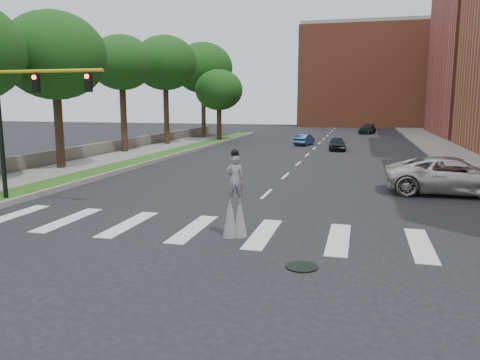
% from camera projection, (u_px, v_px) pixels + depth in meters
% --- Properties ---
extents(ground_plane, '(160.00, 160.00, 0.00)m').
position_uv_depth(ground_plane, '(219.00, 239.00, 15.59)').
color(ground_plane, black).
rests_on(ground_plane, ground).
extents(grass_median, '(2.00, 60.00, 0.25)m').
position_uv_depth(grass_median, '(155.00, 157.00, 37.51)').
color(grass_median, '#255017').
rests_on(grass_median, ground).
extents(median_curb, '(0.20, 60.00, 0.28)m').
position_uv_depth(median_curb, '(167.00, 158.00, 37.24)').
color(median_curb, gray).
rests_on(median_curb, ground).
extents(sidewalk_left, '(4.00, 60.00, 0.18)m').
position_uv_depth(sidewalk_left, '(41.00, 175.00, 28.71)').
color(sidewalk_left, slate).
rests_on(sidewalk_left, ground).
extents(sidewalk_right, '(5.00, 90.00, 0.18)m').
position_uv_depth(sidewalk_right, '(467.00, 160.00, 36.35)').
color(sidewalk_right, slate).
rests_on(sidewalk_right, ground).
extents(stone_wall, '(0.50, 56.00, 1.10)m').
position_uv_depth(stone_wall, '(107.00, 148.00, 40.70)').
color(stone_wall, '#5E5850').
rests_on(stone_wall, ground).
extents(manhole, '(0.90, 0.90, 0.04)m').
position_uv_depth(manhole, '(302.00, 267.00, 12.93)').
color(manhole, black).
rests_on(manhole, ground).
extents(building_backdrop, '(26.00, 14.00, 18.00)m').
position_uv_depth(building_backdrop, '(372.00, 78.00, 87.09)').
color(building_backdrop, '#9A4C30').
rests_on(building_backdrop, ground).
extents(traffic_signal, '(5.30, 0.23, 6.20)m').
position_uv_depth(traffic_signal, '(22.00, 111.00, 20.18)').
color(traffic_signal, black).
rests_on(traffic_signal, ground).
extents(stilt_performer, '(0.82, 0.63, 2.99)m').
position_uv_depth(stilt_performer, '(235.00, 203.00, 15.72)').
color(stilt_performer, black).
rests_on(stilt_performer, ground).
extents(suv_crossing, '(6.64, 3.14, 1.83)m').
position_uv_depth(suv_crossing, '(455.00, 176.00, 23.08)').
color(suv_crossing, beige).
rests_on(suv_crossing, ground).
extents(car_near, '(1.82, 3.78, 1.24)m').
position_uv_depth(car_near, '(337.00, 144.00, 44.08)').
color(car_near, black).
rests_on(car_near, ground).
extents(car_mid, '(1.87, 3.76, 1.19)m').
position_uv_depth(car_mid, '(305.00, 140.00, 49.30)').
color(car_mid, navy).
rests_on(car_mid, ground).
extents(car_far, '(2.78, 4.80, 1.31)m').
position_uv_depth(car_far, '(368.00, 129.00, 67.09)').
color(car_far, black).
rests_on(car_far, ground).
extents(tree_2, '(6.68, 6.68, 10.32)m').
position_uv_depth(tree_2, '(54.00, 56.00, 30.25)').
color(tree_2, black).
rests_on(tree_2, ground).
extents(tree_3, '(5.54, 5.54, 10.23)m').
position_uv_depth(tree_3, '(121.00, 63.00, 40.28)').
color(tree_3, black).
rests_on(tree_3, ground).
extents(tree_4, '(6.53, 6.53, 11.24)m').
position_uv_depth(tree_4, '(165.00, 63.00, 47.87)').
color(tree_4, black).
rests_on(tree_4, ground).
extents(tree_5, '(7.51, 7.51, 11.97)m').
position_uv_depth(tree_5, '(203.00, 68.00, 59.28)').
color(tree_5, black).
rests_on(tree_5, ground).
extents(tree_6, '(5.37, 5.37, 8.13)m').
position_uv_depth(tree_6, '(219.00, 90.00, 52.69)').
color(tree_6, black).
rests_on(tree_6, ground).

